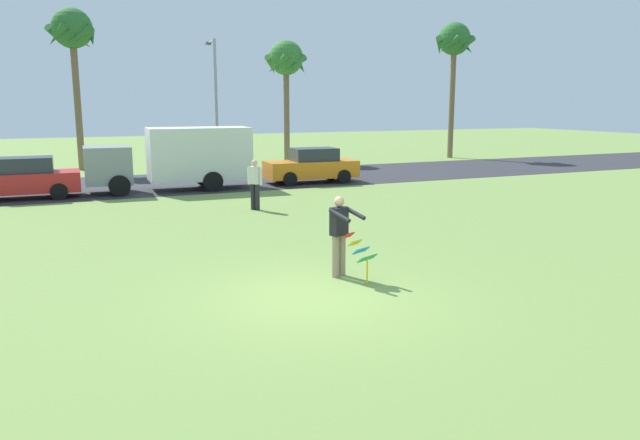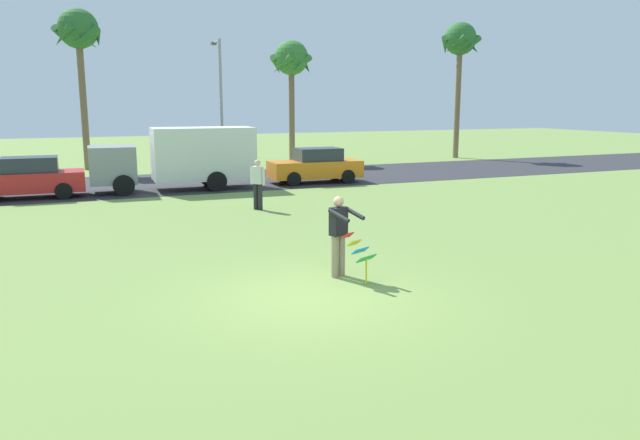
{
  "view_description": "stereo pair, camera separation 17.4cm",
  "coord_description": "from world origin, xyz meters",
  "px_view_note": "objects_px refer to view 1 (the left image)",
  "views": [
    {
      "loc": [
        -4.36,
        -10.32,
        3.66
      ],
      "look_at": [
        1.06,
        2.09,
        1.05
      ],
      "focal_mm": 34.36,
      "sensor_mm": 36.0,
      "label": 1
    },
    {
      "loc": [
        -4.2,
        -10.39,
        3.66
      ],
      "look_at": [
        1.06,
        2.09,
        1.05
      ],
      "focal_mm": 34.36,
      "sensor_mm": 36.0,
      "label": 2
    }
  ],
  "objects_px": {
    "streetlight_pole": "(215,96)",
    "palm_tree_right_near": "(73,35)",
    "palm_tree_far_left": "(454,45)",
    "kite_held": "(361,252)",
    "parked_car_red": "(22,179)",
    "person_kite_flyer": "(340,233)",
    "palm_tree_centre_far": "(286,62)",
    "parked_truck_grey_van": "(180,157)",
    "parked_car_orange": "(312,166)",
    "person_walker_near": "(255,183)"
  },
  "relations": [
    {
      "from": "kite_held",
      "to": "person_walker_near",
      "type": "xyz_separation_m",
      "value": [
        0.67,
        9.23,
        0.27
      ]
    },
    {
      "from": "person_kite_flyer",
      "to": "parked_car_red",
      "type": "xyz_separation_m",
      "value": [
        -6.57,
        14.55,
        -0.18
      ]
    },
    {
      "from": "parked_car_orange",
      "to": "streetlight_pole",
      "type": "xyz_separation_m",
      "value": [
        -2.56,
        7.4,
        3.22
      ]
    },
    {
      "from": "parked_truck_grey_van",
      "to": "person_walker_near",
      "type": "relative_size",
      "value": 3.91
    },
    {
      "from": "person_kite_flyer",
      "to": "parked_car_orange",
      "type": "height_order",
      "value": "person_kite_flyer"
    },
    {
      "from": "parked_car_red",
      "to": "parked_car_orange",
      "type": "relative_size",
      "value": 0.99
    },
    {
      "from": "palm_tree_far_left",
      "to": "parked_car_red",
      "type": "bearing_deg",
      "value": -161.81
    },
    {
      "from": "palm_tree_far_left",
      "to": "kite_held",
      "type": "bearing_deg",
      "value": -128.77
    },
    {
      "from": "person_kite_flyer",
      "to": "kite_held",
      "type": "bearing_deg",
      "value": -70.67
    },
    {
      "from": "kite_held",
      "to": "streetlight_pole",
      "type": "distance_m",
      "value": 22.94
    },
    {
      "from": "person_kite_flyer",
      "to": "parked_truck_grey_van",
      "type": "relative_size",
      "value": 0.26
    },
    {
      "from": "person_walker_near",
      "to": "parked_car_orange",
      "type": "bearing_deg",
      "value": 52.07
    },
    {
      "from": "parked_truck_grey_van",
      "to": "palm_tree_right_near",
      "type": "bearing_deg",
      "value": 108.95
    },
    {
      "from": "streetlight_pole",
      "to": "parked_car_orange",
      "type": "bearing_deg",
      "value": -70.94
    },
    {
      "from": "parked_car_red",
      "to": "palm_tree_far_left",
      "type": "bearing_deg",
      "value": 18.19
    },
    {
      "from": "streetlight_pole",
      "to": "person_kite_flyer",
      "type": "bearing_deg",
      "value": -97.57
    },
    {
      "from": "parked_truck_grey_van",
      "to": "palm_tree_right_near",
      "type": "relative_size",
      "value": 0.79
    },
    {
      "from": "parked_truck_grey_van",
      "to": "palm_tree_far_left",
      "type": "height_order",
      "value": "palm_tree_far_left"
    },
    {
      "from": "parked_truck_grey_van",
      "to": "person_kite_flyer",
      "type": "bearing_deg",
      "value": -87.86
    },
    {
      "from": "kite_held",
      "to": "palm_tree_far_left",
      "type": "bearing_deg",
      "value": 51.23
    },
    {
      "from": "parked_car_orange",
      "to": "streetlight_pole",
      "type": "distance_m",
      "value": 8.47
    },
    {
      "from": "palm_tree_centre_far",
      "to": "palm_tree_far_left",
      "type": "relative_size",
      "value": 0.84
    },
    {
      "from": "parked_car_orange",
      "to": "palm_tree_far_left",
      "type": "relative_size",
      "value": 0.49
    },
    {
      "from": "person_kite_flyer",
      "to": "palm_tree_right_near",
      "type": "relative_size",
      "value": 0.2
    },
    {
      "from": "palm_tree_centre_far",
      "to": "streetlight_pole",
      "type": "xyz_separation_m",
      "value": [
        -5.17,
        -2.81,
        -2.06
      ]
    },
    {
      "from": "parked_car_orange",
      "to": "palm_tree_centre_far",
      "type": "height_order",
      "value": "palm_tree_centre_far"
    },
    {
      "from": "palm_tree_centre_far",
      "to": "parked_car_red",
      "type": "bearing_deg",
      "value": -145.12
    },
    {
      "from": "kite_held",
      "to": "parked_truck_grey_van",
      "type": "height_order",
      "value": "parked_truck_grey_van"
    },
    {
      "from": "parked_truck_grey_van",
      "to": "kite_held",
      "type": "bearing_deg",
      "value": -87.17
    },
    {
      "from": "streetlight_pole",
      "to": "palm_tree_far_left",
      "type": "bearing_deg",
      "value": 3.68
    },
    {
      "from": "parked_car_orange",
      "to": "streetlight_pole",
      "type": "bearing_deg",
      "value": 109.06
    },
    {
      "from": "streetlight_pole",
      "to": "palm_tree_right_near",
      "type": "bearing_deg",
      "value": 159.11
    },
    {
      "from": "kite_held",
      "to": "palm_tree_far_left",
      "type": "xyz_separation_m",
      "value": [
        18.94,
        23.58,
        6.68
      ]
    },
    {
      "from": "person_kite_flyer",
      "to": "parked_car_red",
      "type": "height_order",
      "value": "person_kite_flyer"
    },
    {
      "from": "person_kite_flyer",
      "to": "palm_tree_centre_far",
      "type": "height_order",
      "value": "palm_tree_centre_far"
    },
    {
      "from": "palm_tree_far_left",
      "to": "streetlight_pole",
      "type": "relative_size",
      "value": 1.25
    },
    {
      "from": "kite_held",
      "to": "palm_tree_right_near",
      "type": "distance_m",
      "value": 26.33
    },
    {
      "from": "palm_tree_right_near",
      "to": "parked_car_red",
      "type": "bearing_deg",
      "value": -104.39
    },
    {
      "from": "palm_tree_right_near",
      "to": "parked_truck_grey_van",
      "type": "bearing_deg",
      "value": -71.05
    },
    {
      "from": "parked_truck_grey_van",
      "to": "palm_tree_far_left",
      "type": "distance_m",
      "value": 22.23
    },
    {
      "from": "parked_car_orange",
      "to": "palm_tree_far_left",
      "type": "height_order",
      "value": "palm_tree_far_left"
    },
    {
      "from": "person_kite_flyer",
      "to": "kite_held",
      "type": "distance_m",
      "value": 0.68
    },
    {
      "from": "parked_car_red",
      "to": "palm_tree_right_near",
      "type": "height_order",
      "value": "palm_tree_right_near"
    },
    {
      "from": "person_kite_flyer",
      "to": "palm_tree_right_near",
      "type": "xyz_separation_m",
      "value": [
        -3.99,
        24.59,
        6.19
      ]
    },
    {
      "from": "parked_truck_grey_van",
      "to": "palm_tree_centre_far",
      "type": "xyz_separation_m",
      "value": [
        8.64,
        10.22,
        4.65
      ]
    },
    {
      "from": "palm_tree_centre_far",
      "to": "parked_truck_grey_van",
      "type": "bearing_deg",
      "value": -130.21
    },
    {
      "from": "palm_tree_right_near",
      "to": "person_walker_near",
      "type": "bearing_deg",
      "value": -73.02
    },
    {
      "from": "kite_held",
      "to": "palm_tree_centre_far",
      "type": "bearing_deg",
      "value": 72.72
    },
    {
      "from": "kite_held",
      "to": "streetlight_pole",
      "type": "bearing_deg",
      "value": 83.13
    },
    {
      "from": "parked_car_red",
      "to": "palm_tree_centre_far",
      "type": "relative_size",
      "value": 0.57
    }
  ]
}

